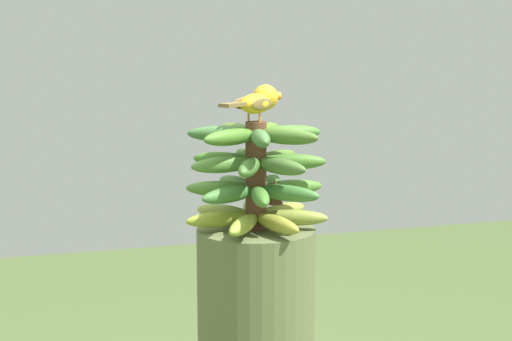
# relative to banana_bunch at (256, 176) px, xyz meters

# --- Properties ---
(banana_bunch) EXTENTS (0.33, 0.33, 0.25)m
(banana_bunch) POSITION_rel_banana_bunch_xyz_m (0.00, 0.00, 0.00)
(banana_bunch) COLOR brown
(banana_bunch) RESTS_ON banana_tree
(perched_bird) EXTENTS (0.15, 0.18, 0.08)m
(perched_bird) POSITION_rel_banana_bunch_xyz_m (-0.01, 0.01, 0.17)
(perched_bird) COLOR #C68933
(perched_bird) RESTS_ON banana_bunch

